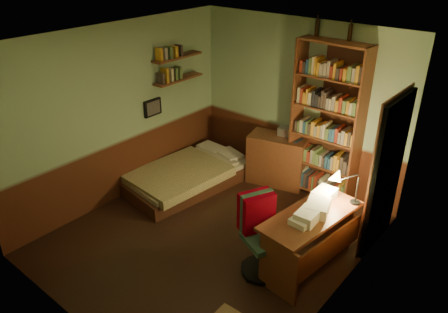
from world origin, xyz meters
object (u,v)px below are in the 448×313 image
Objects in this scene: mini_stereo at (286,131)px; bookshelf at (327,124)px; desk_lamp at (358,181)px; office_chair at (264,240)px; desk at (309,240)px; bed at (187,169)px; dresser at (277,160)px.

mini_stereo is 0.75m from bookshelf.
mini_stereo is at bearing 134.36° from desk_lamp.
desk is at bearing 79.57° from office_chair.
dresser is at bearing 51.79° from bed.
desk reaches higher than bed.
desk_lamp is (0.28, 0.55, 0.67)m from desk.
bookshelf is at bearing 124.24° from office_chair.
desk_lamp reaches higher than office_chair.
bed is at bearing -149.04° from mini_stereo.
office_chair is at bearing -76.76° from bookshelf.
desk is 0.58m from office_chair.
bookshelf is (0.74, 0.09, 0.78)m from dresser.
bookshelf reaches higher than desk.
desk_lamp is (2.73, 0.11, 0.74)m from bed.
dresser is 0.67× the size of desk.
bed is at bearing -150.86° from dresser.
bookshelf is at bearing 120.46° from desk_lamp.
bed is 2.31m from office_chair.
office_chair is at bearing -15.25° from bed.
desk is at bearing -62.79° from bookshelf.
dresser is 0.49m from mini_stereo.
dresser is at bearing 141.52° from desk.
mini_stereo is 2.13m from desk.
dresser reaches higher than bed.
bookshelf reaches higher than office_chair.
desk_lamp reaches higher than dresser.
mini_stereo is 2.31m from office_chair.
bookshelf is 3.88× the size of desk_lamp.
desk is 0.91m from desk_lamp.
mini_stereo is 0.18× the size of desk.
bookshelf is 1.76× the size of desk.
bed is at bearing -145.12° from bookshelf.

